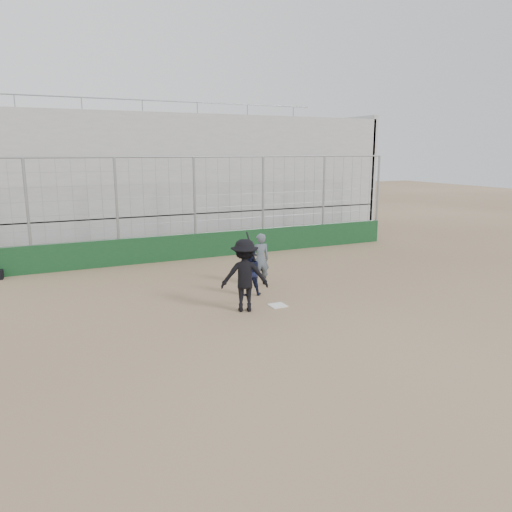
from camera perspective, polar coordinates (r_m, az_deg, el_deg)
name	(u,v)px	position (r m, az deg, el deg)	size (l,w,h in m)	color
ground	(278,306)	(13.94, 2.49, -5.71)	(90.00, 90.00, 0.00)	brown
home_plate	(278,305)	(13.94, 2.49, -5.66)	(0.44, 0.44, 0.02)	white
backstop	(195,235)	(20.01, -6.93, 2.45)	(18.10, 0.25, 4.04)	#113619
bleachers	(161,179)	(24.52, -10.81, 8.69)	(20.25, 6.70, 6.98)	#9D9D9D
batter_at_plate	(245,275)	(13.27, -1.30, -2.22)	(1.44, 1.13, 2.08)	black
catcher_crouched	(250,280)	(14.78, -0.72, -2.72)	(0.80, 0.69, 0.98)	black
umpire	(260,262)	(15.87, 0.48, -0.69)	(0.61, 0.40, 1.51)	#4D5761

